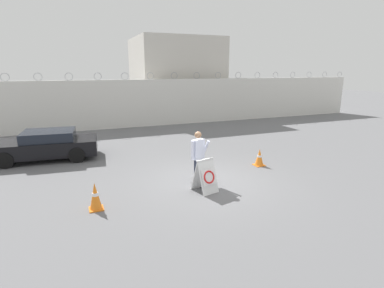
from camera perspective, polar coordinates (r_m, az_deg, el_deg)
The scene contains 8 objects.
ground_plane at distance 10.44m, azimuth 3.16°, elevation -7.25°, with size 90.00×90.00×0.00m, color slate.
perimeter_wall at distance 20.50m, azimuth -10.08°, elevation 7.64°, with size 36.00×0.30×3.59m.
building_block at distance 25.50m, azimuth -3.08°, elevation 12.52°, with size 6.60×6.08×6.23m.
barricade_sign at distance 9.50m, azimuth 2.63°, elevation -6.03°, with size 0.76×0.84×1.07m.
security_guard at distance 10.05m, azimuth 1.16°, elevation -2.00°, with size 0.70×0.41×1.80m.
traffic_cone_near at distance 8.78m, azimuth -17.94°, elevation -9.47°, with size 0.39×0.39×0.78m.
traffic_cone_mid at distance 12.37m, azimuth 12.71°, elevation -2.51°, with size 0.40×0.40×0.68m.
parked_car_front_coupe at distance 14.26m, azimuth -26.10°, elevation -0.19°, with size 4.41×2.21×1.25m.
Camera 1 is at (-4.13, -8.81, 3.79)m, focal length 28.00 mm.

